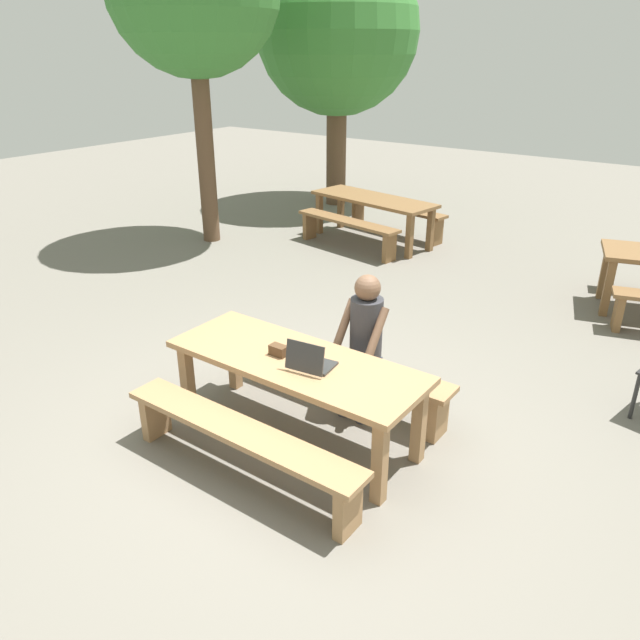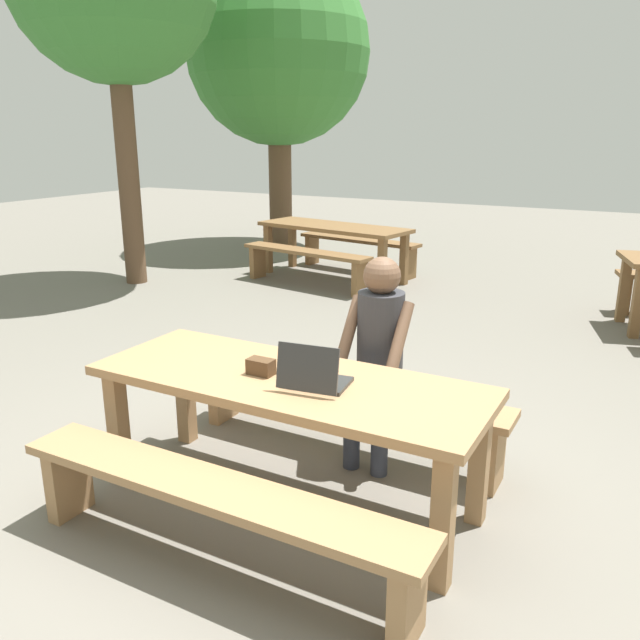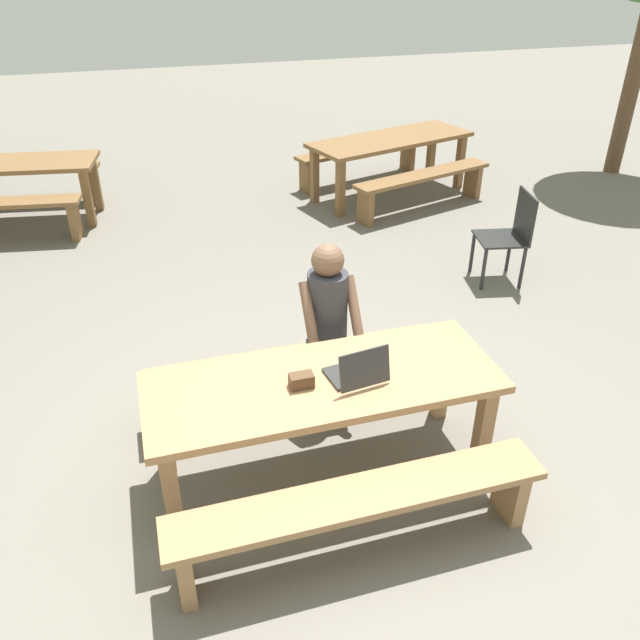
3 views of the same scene
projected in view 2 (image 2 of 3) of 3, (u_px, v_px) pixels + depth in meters
ground_plane at (289, 499)px, 3.53m from camera, size 30.00×30.00×0.00m
picnic_table_front at (288, 395)px, 3.36m from camera, size 2.10×0.78×0.72m
bench_near at (211, 504)px, 2.88m from camera, size 2.08×0.30×0.44m
bench_far at (344, 399)px, 4.00m from camera, size 2.08×0.30×0.44m
laptop at (314, 377)px, 3.17m from camera, size 0.35×0.31×0.24m
small_pouch at (261, 367)px, 3.35m from camera, size 0.14×0.08×0.08m
person_seated at (377, 347)px, 3.75m from camera, size 0.38×0.39×1.26m
picnic_table_mid at (333, 233)px, 8.66m from camera, size 2.20×1.06×0.73m
bench_mid_south at (305, 259)px, 8.28m from camera, size 1.92×0.60×0.47m
bench_mid_north at (358, 246)px, 9.19m from camera, size 1.92×0.60×0.47m
tree_left at (278, 53)px, 10.40m from camera, size 2.99×2.99×4.68m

